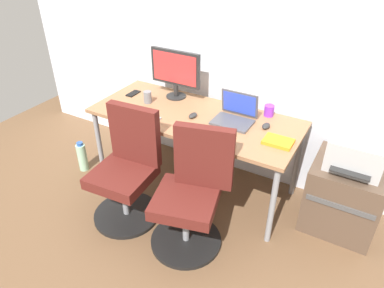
{
  "coord_description": "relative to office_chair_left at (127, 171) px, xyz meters",
  "views": [
    {
      "loc": [
        1.27,
        -2.27,
        2.1
      ],
      "look_at": [
        0.0,
        -0.05,
        0.47
      ],
      "focal_mm": 33.17,
      "sensor_mm": 36.0,
      "label": 1
    }
  ],
  "objects": [
    {
      "name": "mouse_by_monitor",
      "position": [
        0.28,
        0.55,
        0.32
      ],
      "size": [
        0.06,
        0.1,
        0.03
      ],
      "primitive_type": "ellipsoid",
      "color": "#2D2D2D",
      "rests_on": "desk"
    },
    {
      "name": "ground_plane",
      "position": [
        0.28,
        0.58,
        -0.42
      ],
      "size": [
        5.28,
        5.28,
        0.0
      ],
      "primitive_type": "plane",
      "color": "brown"
    },
    {
      "name": "open_laptop",
      "position": [
        0.61,
        0.66,
        0.36
      ],
      "size": [
        0.31,
        0.26,
        0.23
      ],
      "color": "#4C4C51",
      "rests_on": "desk"
    },
    {
      "name": "printer",
      "position": [
        1.53,
        0.73,
        0.26
      ],
      "size": [
        0.38,
        0.4,
        0.24
      ],
      "color": "#B7B7B7",
      "rests_on": "side_cabinet"
    },
    {
      "name": "keyboard_by_laptop",
      "position": [
        0.58,
        0.29,
        0.31
      ],
      "size": [
        0.34,
        0.12,
        0.02
      ],
      "primitive_type": "cube",
      "color": "#2D2D2D",
      "rests_on": "desk"
    },
    {
      "name": "keyboard_by_monitor",
      "position": [
        -0.09,
        0.33,
        0.31
      ],
      "size": [
        0.34,
        0.12,
        0.02
      ],
      "primitive_type": "cube",
      "color": "#B7B7B7",
      "rests_on": "desk"
    },
    {
      "name": "desk",
      "position": [
        0.28,
        0.58,
        0.24
      ],
      "size": [
        1.75,
        0.74,
        0.73
      ],
      "color": "#996B47",
      "rests_on": "ground"
    },
    {
      "name": "mouse_by_laptop",
      "position": [
        0.86,
        0.68,
        0.32
      ],
      "size": [
        0.06,
        0.1,
        0.03
      ],
      "primitive_type": "ellipsoid",
      "color": "#2D2D2D",
      "rests_on": "desk"
    },
    {
      "name": "back_wall",
      "position": [
        0.28,
        1.03,
        0.88
      ],
      "size": [
        4.4,
        0.04,
        2.6
      ],
      "primitive_type": "cube",
      "color": "silver",
      "rests_on": "ground"
    },
    {
      "name": "notebook",
      "position": [
        1.02,
        0.51,
        0.32
      ],
      "size": [
        0.21,
        0.15,
        0.03
      ],
      "primitive_type": "cube",
      "color": "orange",
      "rests_on": "desk"
    },
    {
      "name": "side_cabinet",
      "position": [
        1.53,
        0.73,
        -0.14
      ],
      "size": [
        0.53,
        0.52,
        0.57
      ],
      "color": "brown",
      "rests_on": "ground"
    },
    {
      "name": "desktop_monitor",
      "position": [
        -0.04,
        0.81,
        0.55
      ],
      "size": [
        0.48,
        0.18,
        0.43
      ],
      "color": "#262626",
      "rests_on": "desk"
    },
    {
      "name": "water_bottle_on_floor",
      "position": [
        -0.78,
        0.25,
        -0.28
      ],
      "size": [
        0.09,
        0.09,
        0.31
      ],
      "color": "#A5D8B2",
      "rests_on": "ground"
    },
    {
      "name": "office_chair_right",
      "position": [
        0.59,
        -0.0,
        0.0
      ],
      "size": [
        0.54,
        0.54,
        0.94
      ],
      "color": "black",
      "rests_on": "ground"
    },
    {
      "name": "office_chair_left",
      "position": [
        0.0,
        0.0,
        0.0
      ],
      "size": [
        0.54,
        0.54,
        0.94
      ],
      "color": "black",
      "rests_on": "ground"
    },
    {
      "name": "pen_cup",
      "position": [
        -0.2,
        0.59,
        0.35
      ],
      "size": [
        0.07,
        0.07,
        0.1
      ],
      "primitive_type": "cylinder",
      "color": "slate",
      "rests_on": "desk"
    },
    {
      "name": "coffee_mug",
      "position": [
        0.81,
        0.88,
        0.35
      ],
      "size": [
        0.08,
        0.08,
        0.09
      ],
      "primitive_type": "cylinder",
      "color": "purple",
      "rests_on": "desk"
    },
    {
      "name": "phone_near_laptop",
      "position": [
        -0.42,
        0.67,
        0.31
      ],
      "size": [
        0.07,
        0.14,
        0.01
      ],
      "primitive_type": "cube",
      "color": "black",
      "rests_on": "desk"
    }
  ]
}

